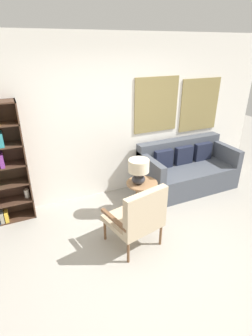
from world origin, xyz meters
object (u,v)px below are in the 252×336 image
couch (186,170)px  side_table (142,186)px  armchair (139,216)px  table_lamp (139,169)px

couch → side_table: 1.29m
armchair → side_table: 0.79m
armchair → couch: armchair is taller
side_table → table_lamp: (-0.06, -0.00, 0.31)m
couch → table_lamp: (-1.26, -0.46, 0.47)m
side_table → table_lamp: 0.32m
armchair → side_table: (0.41, 0.68, -0.01)m
couch → table_lamp: bearing=-159.9°
couch → table_lamp: 1.42m
armchair → table_lamp: bearing=63.4°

